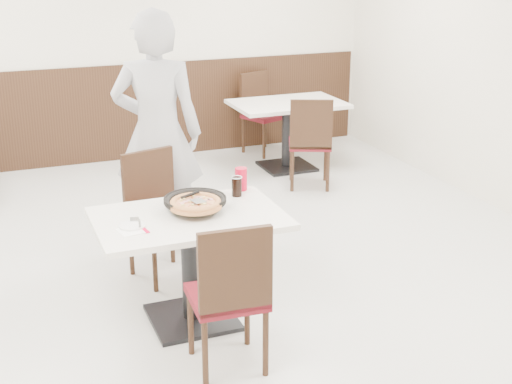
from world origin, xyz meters
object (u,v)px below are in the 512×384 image
object	(u,v)px
bg_table_right	(287,135)
bg_chair_right_far	(265,114)
pizza_pan	(195,204)
chair_near	(227,293)
bg_chair_right_near	(310,142)
red_cup	(241,179)
diner_person	(157,134)
side_plate	(132,226)
main_table	(191,269)
pizza	(196,205)
chair_far	(162,218)
cola_glass	(237,187)

from	to	relation	value
bg_table_right	bg_chair_right_far	bearing A→B (deg)	90.58
pizza_pan	bg_table_right	xyz separation A→B (m)	(1.91, 2.83, -0.42)
chair_near	bg_chair_right_near	distance (m)	3.41
red_cup	diner_person	xyz separation A→B (m)	(-0.37, 0.91, 0.14)
side_plate	diner_person	world-z (taller)	diner_person
diner_person	pizza_pan	bearing A→B (deg)	109.46
main_table	bg_chair_right_near	size ratio (longest dim) A/B	1.26
pizza_pan	side_plate	distance (m)	0.47
pizza	diner_person	xyz separation A→B (m)	(0.07, 1.25, 0.16)
chair_far	diner_person	xyz separation A→B (m)	(0.12, 0.55, 0.50)
bg_chair_right_far	pizza_pan	bearing A→B (deg)	39.93
pizza	diner_person	world-z (taller)	diner_person
cola_glass	bg_chair_right_far	xyz separation A→B (m)	(1.55, 3.32, -0.34)
pizza_pan	side_plate	xyz separation A→B (m)	(-0.44, -0.14, -0.03)
main_table	pizza	size ratio (longest dim) A/B	3.50
chair_far	bg_chair_right_near	size ratio (longest dim) A/B	1.00
cola_glass	bg_chair_right_near	distance (m)	2.54
side_plate	cola_glass	distance (m)	0.85
main_table	chair_far	size ratio (longest dim) A/B	1.26
pizza_pan	red_cup	distance (m)	0.50
chair_near	bg_table_right	distance (m)	4.00
chair_far	bg_table_right	world-z (taller)	chair_far
red_cup	diner_person	world-z (taller)	diner_person
chair_near	bg_chair_right_far	distance (m)	4.58
diner_person	bg_chair_right_near	xyz separation A→B (m)	(1.82, 0.99, -0.50)
main_table	bg_chair_right_near	distance (m)	2.97
chair_far	pizza_pan	world-z (taller)	chair_far
main_table	bg_chair_right_near	world-z (taller)	bg_chair_right_near
pizza	cola_glass	xyz separation A→B (m)	(0.36, 0.23, 0.00)
side_plate	bg_table_right	distance (m)	3.81
red_cup	bg_chair_right_near	bearing A→B (deg)	52.62
chair_far	cola_glass	size ratio (longest dim) A/B	7.31
cola_glass	bg_chair_right_near	size ratio (longest dim) A/B	0.14
chair_far	bg_chair_right_near	xyz separation A→B (m)	(1.94, 1.53, 0.00)
main_table	bg_table_right	size ratio (longest dim) A/B	1.00
bg_table_right	bg_chair_right_far	distance (m)	0.66
red_cup	bg_chair_right_near	distance (m)	2.41
chair_far	pizza_pan	distance (m)	0.71
chair_near	chair_far	xyz separation A→B (m)	(-0.05, 1.31, 0.00)
pizza_pan	bg_chair_right_far	size ratio (longest dim) A/B	0.36
chair_far	bg_chair_right_far	bearing A→B (deg)	-140.52
bg_table_right	bg_chair_right_near	distance (m)	0.67
main_table	red_cup	distance (m)	0.75
chair_near	pizza_pan	xyz separation A→B (m)	(0.02, 0.67, 0.32)
pizza_pan	diner_person	size ratio (longest dim) A/B	0.18
chair_near	pizza_pan	world-z (taller)	chair_near
red_cup	pizza_pan	bearing A→B (deg)	-146.89
main_table	cola_glass	xyz separation A→B (m)	(0.41, 0.24, 0.44)
pizza_pan	red_cup	xyz separation A→B (m)	(0.42, 0.27, 0.04)
bg_chair_right_near	bg_chair_right_far	bearing A→B (deg)	111.48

